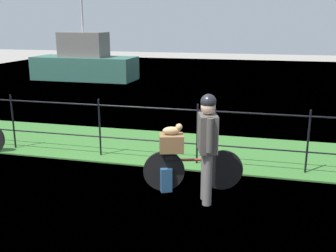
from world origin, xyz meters
The scene contains 10 objects.
ground_plane centered at (0.00, 0.00, 0.00)m, with size 60.00×60.00×0.00m, color gray.
grass_strip centered at (0.00, 2.93, 0.01)m, with size 27.00×2.40×0.03m, color #38702D.
harbor_water centered at (0.00, 9.43, 0.00)m, with size 30.00×30.00×0.00m, color slate.
iron_fence centered at (0.00, 2.09, 0.70)m, with size 18.04×0.04×1.20m.
bicycle_main centered at (1.13, 0.91, 0.36)m, with size 1.58×0.51×0.67m.
wooden_crate centered at (0.80, 0.81, 0.81)m, with size 0.38×0.29×0.28m, color brown.
terrier_dog centered at (0.83, 0.82, 1.03)m, with size 0.32×0.21×0.18m.
cyclist_person centered at (1.42, 0.53, 1.00)m, with size 0.36×0.52×1.68m.
backpack_on_paving centered at (0.69, 0.82, 0.20)m, with size 0.28×0.18×0.40m, color #28517A.
moored_boat_near centered at (-6.22, 12.27, 0.81)m, with size 4.87×1.84×3.82m.
Camera 1 is at (2.21, -5.01, 2.68)m, focal length 42.02 mm.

